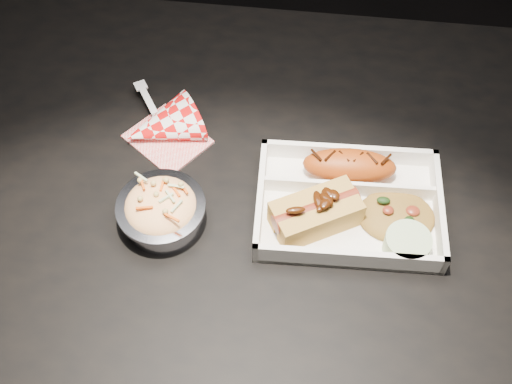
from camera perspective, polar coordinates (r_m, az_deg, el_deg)
floor at (r=1.61m, az=-0.46°, el=-16.07°), size 4.00×4.00×0.05m
dining_table at (r=0.98m, az=-0.73°, el=-3.12°), size 1.20×0.80×0.75m
food_tray at (r=0.89m, az=8.17°, el=-1.29°), size 0.26×0.19×0.04m
fried_pastry at (r=0.91m, az=8.30°, el=2.31°), size 0.13×0.06×0.05m
hotdog at (r=0.85m, az=5.35°, el=-1.75°), size 0.13×0.11×0.06m
fried_rice_mound at (r=0.88m, az=12.47°, el=-1.71°), size 0.11×0.09×0.03m
cupcake_liner at (r=0.86m, az=13.28°, el=-4.57°), size 0.06×0.06×0.03m
foil_coleslaw_cup at (r=0.86m, az=-8.41°, el=-1.55°), size 0.12×0.12×0.07m
napkin_fork at (r=0.97m, az=-8.42°, el=5.73°), size 0.15×0.17×0.10m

